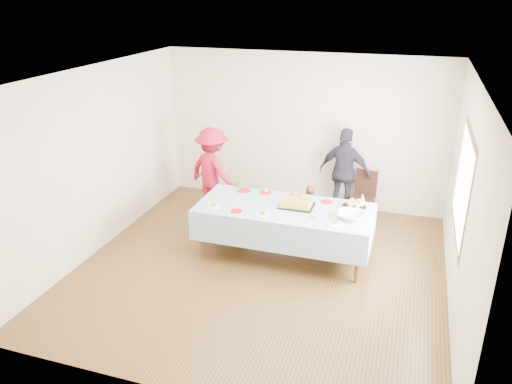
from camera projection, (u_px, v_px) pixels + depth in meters
ground at (261, 268)px, 7.07m from camera, size 5.00×5.00×0.00m
room_walls at (265, 149)px, 6.39m from camera, size 5.04×5.04×2.72m
party_table at (285, 211)px, 7.14m from camera, size 2.50×1.10×0.78m
birthday_cake at (297, 204)px, 7.13m from camera, size 0.49×0.38×0.09m
rolls_tray at (354, 204)px, 7.10m from camera, size 0.34×0.34×0.10m
punch_bowl at (351, 215)px, 6.75m from camera, size 0.37×0.37×0.09m
party_hat at (362, 199)px, 7.20m from camera, size 0.09×0.09×0.16m
fork_pile at (318, 216)px, 6.77m from camera, size 0.24×0.18×0.07m
plate_red_far_a at (244, 190)px, 7.68m from camera, size 0.20×0.20×0.01m
plate_red_far_b at (266, 192)px, 7.62m from camera, size 0.18×0.18×0.01m
plate_red_far_c at (295, 196)px, 7.49m from camera, size 0.18×0.18×0.01m
plate_red_far_d at (327, 202)px, 7.27m from camera, size 0.17×0.17×0.01m
plate_red_near at (236, 211)px, 6.98m from camera, size 0.16×0.16×0.01m
plate_white_left at (214, 206)px, 7.13m from camera, size 0.22×0.22×0.01m
plate_white_mid at (263, 215)px, 6.87m from camera, size 0.20×0.20×0.01m
plate_white_right at (335, 224)px, 6.60m from camera, size 0.22×0.22×0.01m
dining_chair at (364, 192)px, 8.44m from camera, size 0.42×0.42×0.85m
toddler_left at (210, 183)px, 8.88m from camera, size 0.35×0.24×0.93m
toddler_mid at (240, 206)px, 8.03m from camera, size 0.43×0.30×0.84m
toddler_right at (309, 208)px, 8.07m from camera, size 0.42×0.35×0.76m
adult_left at (213, 171)px, 8.53m from camera, size 1.13×0.91×1.53m
adult_right at (345, 172)px, 8.49m from camera, size 0.95×0.53×1.54m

